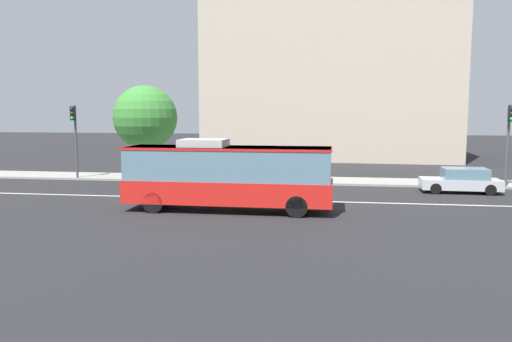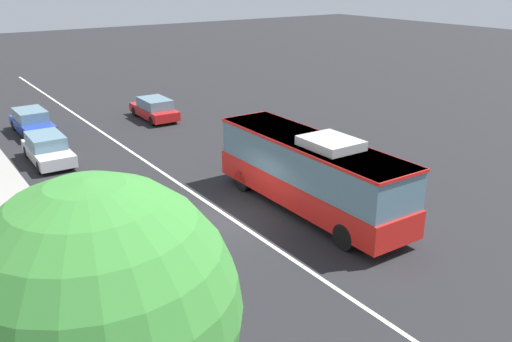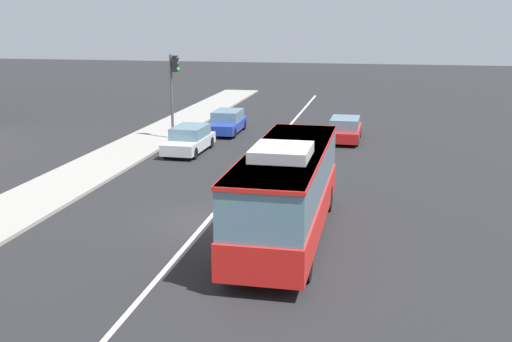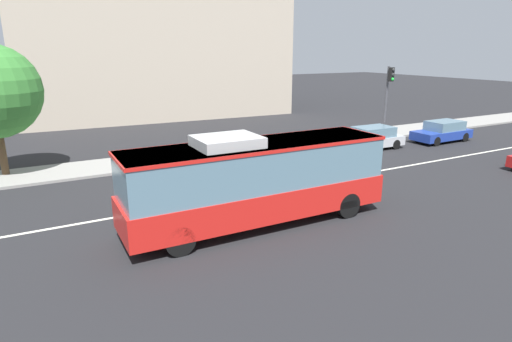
# 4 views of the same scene
# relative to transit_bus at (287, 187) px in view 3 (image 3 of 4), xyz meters

# --- Properties ---
(ground_plane) EXTENTS (160.00, 160.00, 0.00)m
(ground_plane) POSITION_rel_transit_bus_xyz_m (1.24, 3.16, -1.81)
(ground_plane) COLOR black
(sidewalk_kerb) EXTENTS (80.00, 3.37, 0.14)m
(sidewalk_kerb) POSITION_rel_transit_bus_xyz_m (1.24, 10.85, -1.74)
(sidewalk_kerb) COLOR gray
(sidewalk_kerb) RESTS_ON ground_plane
(lane_centre_line) EXTENTS (76.00, 0.16, 0.01)m
(lane_centre_line) POSITION_rel_transit_bus_xyz_m (1.24, 3.16, -1.80)
(lane_centre_line) COLOR silver
(lane_centre_line) RESTS_ON ground_plane
(transit_bus) EXTENTS (10.01, 2.55, 3.46)m
(transit_bus) POSITION_rel_transit_bus_xyz_m (0.00, 0.00, 0.00)
(transit_bus) COLOR red
(transit_bus) RESTS_ON ground_plane
(sedan_red) EXTENTS (4.53, 1.88, 1.46)m
(sedan_red) POSITION_rel_transit_bus_xyz_m (17.48, -0.94, -1.09)
(sedan_red) COLOR #B21919
(sedan_red) RESTS_ON ground_plane
(sedan_silver) EXTENTS (4.54, 1.90, 1.46)m
(sedan_silver) POSITION_rel_transit_bus_xyz_m (12.57, 7.39, -1.09)
(sedan_silver) COLOR #B7BABF
(sedan_silver) RESTS_ON ground_plane
(sedan_blue) EXTENTS (4.52, 1.85, 1.46)m
(sedan_blue) POSITION_rel_transit_bus_xyz_m (18.68, 6.74, -1.09)
(sedan_blue) COLOR #1E3899
(sedan_blue) RESTS_ON ground_plane
(traffic_light_near_corner) EXTENTS (0.33, 0.62, 5.20)m
(traffic_light_near_corner) POSITION_rel_transit_bus_xyz_m (15.68, 9.27, 1.75)
(traffic_light_near_corner) COLOR #47474C
(traffic_light_near_corner) RESTS_ON ground_plane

